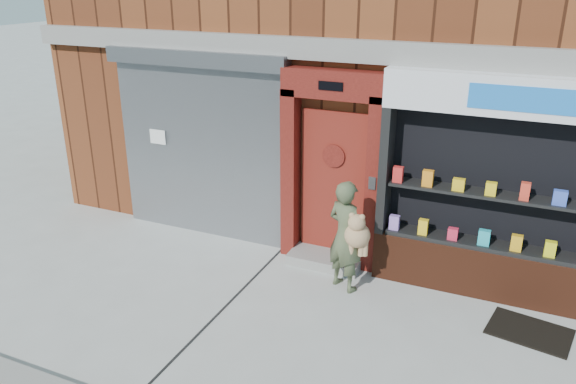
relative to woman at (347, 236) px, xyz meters
The scene contains 6 objects.
ground 1.44m from the woman, 77.49° to the right, with size 80.00×80.00×0.00m, color #9E9E99.
shutter_bay 2.99m from the woman, 164.34° to the left, with size 3.10×0.30×3.04m.
red_door_bay 1.08m from the woman, 125.06° to the left, with size 1.52×0.58×2.90m.
pharmacy_bay 2.18m from the woman, 18.10° to the left, with size 3.50×0.41×3.00m.
woman is the anchor object (origin of this frame).
doormat 2.54m from the woman, ahead, with size 0.95×0.66×0.02m, color black.
Camera 1 is at (1.78, -5.42, 4.12)m, focal length 35.00 mm.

